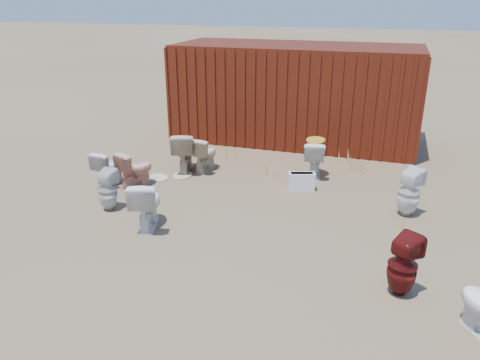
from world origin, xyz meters
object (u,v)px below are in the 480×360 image
(toilet_front_maroon, at_px, (403,266))
(loose_tank, at_px, (302,181))
(toilet_front_pink, at_px, (135,169))
(toilet_front_a, at_px, (109,168))
(toilet_back_yellowlid, at_px, (315,158))
(toilet_back_beige_left, at_px, (184,152))
(toilet_back_e, at_px, (409,192))
(toilet_back_beige_right, at_px, (204,154))
(toilet_front_c, at_px, (146,204))
(shipping_container, at_px, (295,93))
(toilet_back_a, at_px, (107,190))

(toilet_front_maroon, relative_size, loose_tank, 1.63)
(toilet_front_pink, height_order, loose_tank, toilet_front_pink)
(toilet_front_a, xyz_separation_m, toilet_back_yellowlid, (3.78, 1.75, 0.02))
(toilet_front_pink, xyz_separation_m, toilet_front_maroon, (4.98, -2.15, 0.04))
(toilet_back_beige_left, relative_size, toilet_back_e, 1.02)
(loose_tank, bearing_deg, toilet_back_beige_right, 150.71)
(toilet_front_a, distance_m, toilet_back_e, 5.62)
(toilet_front_a, distance_m, toilet_back_yellowlid, 4.16)
(toilet_back_yellowlid, relative_size, toilet_back_e, 0.90)
(toilet_front_a, distance_m, toilet_back_beige_left, 1.61)
(toilet_back_beige_left, xyz_separation_m, loose_tank, (2.59, -0.29, -0.25))
(toilet_back_beige_right, relative_size, toilet_back_e, 0.88)
(toilet_back_beige_left, bearing_deg, toilet_back_e, 153.03)
(toilet_front_pink, xyz_separation_m, toilet_back_e, (5.07, 0.28, 0.06))
(toilet_front_c, bearing_deg, toilet_front_pink, -72.10)
(toilet_front_maroon, distance_m, toilet_back_beige_left, 5.50)
(shipping_container, height_order, toilet_front_a, shipping_container)
(toilet_front_c, xyz_separation_m, toilet_back_e, (4.03, 1.76, 0.02))
(toilet_front_maroon, bearing_deg, toilet_back_a, 21.48)
(toilet_front_maroon, xyz_separation_m, toilet_back_beige_left, (-4.43, 3.27, 0.02))
(toilet_front_c, xyz_separation_m, toilet_back_beige_left, (-0.49, 2.59, 0.02))
(toilet_back_yellowlid, bearing_deg, toilet_back_beige_left, 5.04)
(toilet_back_yellowlid, xyz_separation_m, toilet_back_e, (1.83, -1.40, 0.04))
(toilet_front_c, distance_m, toilet_back_beige_right, 2.74)
(toilet_back_a, bearing_deg, toilet_back_beige_right, -112.03)
(toilet_front_a, relative_size, toilet_back_beige_right, 0.96)
(toilet_front_pink, distance_m, toilet_front_maroon, 5.42)
(shipping_container, distance_m, toilet_back_beige_left, 3.64)
(toilet_front_maroon, xyz_separation_m, loose_tank, (-1.83, 2.98, -0.23))
(shipping_container, bearing_deg, toilet_back_yellowlid, -69.31)
(toilet_front_pink, bearing_deg, toilet_back_a, 117.16)
(toilet_front_a, height_order, toilet_back_yellowlid, toilet_back_yellowlid)
(toilet_front_pink, height_order, toilet_front_maroon, toilet_front_maroon)
(toilet_front_pink, bearing_deg, toilet_front_maroon, 179.39)
(toilet_front_a, bearing_deg, toilet_back_yellowlid, -147.46)
(toilet_back_beige_right, bearing_deg, toilet_back_e, 171.70)
(toilet_front_a, xyz_separation_m, loose_tank, (3.68, 0.90, -0.18))
(toilet_back_beige_left, bearing_deg, toilet_back_yellowlid, 175.26)
(toilet_back_yellowlid, relative_size, loose_tank, 1.52)
(toilet_front_a, relative_size, toilet_front_pink, 0.98)
(toilet_front_a, height_order, loose_tank, toilet_front_a)
(toilet_front_maroon, height_order, toilet_back_beige_right, toilet_front_maroon)
(toilet_back_e, bearing_deg, toilet_front_a, 33.57)
(toilet_front_maroon, bearing_deg, toilet_front_a, 12.88)
(toilet_back_yellowlid, xyz_separation_m, loose_tank, (-0.10, -0.85, -0.20))
(toilet_back_a, bearing_deg, shipping_container, -114.41)
(toilet_front_pink, relative_size, toilet_back_yellowlid, 0.96)
(toilet_front_a, bearing_deg, toilet_back_beige_left, -124.74)
(toilet_front_c, bearing_deg, toilet_back_beige_right, -105.32)
(shipping_container, height_order, toilet_back_beige_left, shipping_container)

